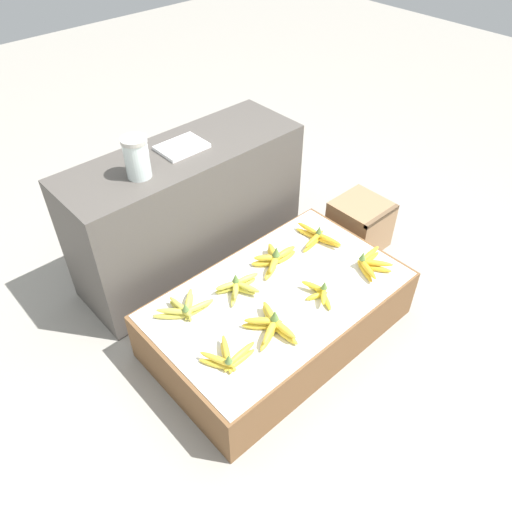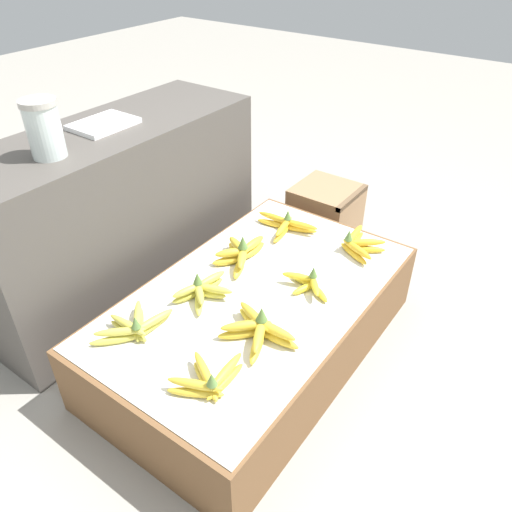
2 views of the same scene
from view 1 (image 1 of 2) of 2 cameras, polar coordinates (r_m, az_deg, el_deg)
The scene contains 14 objects.
ground_plane at distance 2.48m, azimuth 2.44°, elevation -8.74°, with size 10.00×10.00×0.00m, color gray.
display_platform at distance 2.38m, azimuth 2.54°, elevation -6.63°, with size 1.19×0.71×0.27m.
back_vendor_table at distance 2.64m, azimuth -7.71°, elevation 5.10°, with size 1.23×0.43×0.71m.
wooden_crate at distance 2.93m, azimuth 11.75°, elevation 3.57°, with size 0.28×0.29×0.28m.
banana_bunch_front_left at distance 2.01m, azimuth -3.20°, elevation -11.53°, with size 0.22×0.17×0.09m.
banana_bunch_front_midleft at distance 2.10m, azimuth 1.77°, elevation -7.91°, with size 0.20×0.26×0.11m.
banana_bunch_front_midright at distance 2.26m, azimuth 7.32°, elevation -4.18°, with size 0.11×0.20×0.09m.
banana_bunch_front_right at distance 2.44m, azimuth 12.88°, elevation -0.84°, with size 0.21×0.17×0.10m.
banana_bunch_middle_left at distance 2.19m, azimuth -8.11°, elevation -5.95°, with size 0.26×0.16×0.09m.
banana_bunch_middle_midleft at distance 2.26m, azimuth -2.03°, elevation -3.53°, with size 0.22×0.17×0.10m.
banana_bunch_middle_midright at distance 2.39m, azimuth 2.10°, elevation -0.28°, with size 0.25×0.18×0.11m.
banana_bunch_middle_right at distance 2.54m, azimuth 6.96°, elevation 2.15°, with size 0.18×0.27×0.09m.
glass_jar at distance 2.24m, azimuth -13.48°, elevation 10.90°, with size 0.11×0.11×0.19m.
foam_tray_white at distance 2.46m, azimuth -8.47°, elevation 12.23°, with size 0.22×0.17×0.02m.
Camera 1 is at (-1.14, -1.10, 1.91)m, focal length 35.00 mm.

